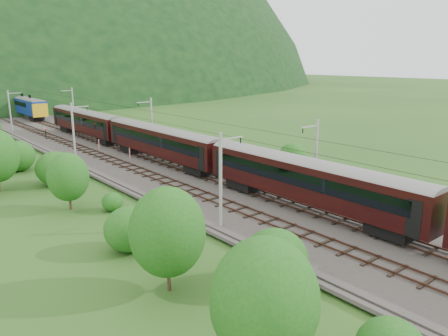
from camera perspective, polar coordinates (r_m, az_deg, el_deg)
ground at (r=41.53m, az=6.22°, el=-5.83°), size 600.00×600.00×0.00m
railbed at (r=48.58m, az=-2.27°, el=-2.60°), size 14.00×220.00×0.30m
track_left at (r=47.16m, az=-4.58°, el=-2.87°), size 2.40×220.00×0.27m
track_right at (r=49.95m, az=-0.08°, el=-1.86°), size 2.40×220.00×0.27m
catenary_left at (r=63.72m, az=-19.02°, el=4.65°), size 2.54×192.28×8.00m
catenary_right at (r=68.94m, az=-9.47°, el=5.89°), size 2.54×192.28×8.00m
overhead_wires at (r=47.06m, az=-2.35°, el=5.53°), size 4.83×198.00×0.03m
train at (r=49.23m, az=-0.20°, el=2.08°), size 3.30×158.43×5.75m
hazard_post_near at (r=70.97m, az=-16.02°, el=2.98°), size 0.17×0.17×1.61m
hazard_post_far at (r=63.67m, az=-12.22°, el=1.92°), size 0.16×0.16×1.47m
signal at (r=83.27m, az=-22.29°, el=4.30°), size 0.22×0.22×1.99m
vegetation_left at (r=47.98m, az=-21.60°, el=-0.51°), size 12.82×145.58×6.90m
vegetation_right at (r=58.59m, az=5.92°, el=1.43°), size 5.71×95.15×3.21m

